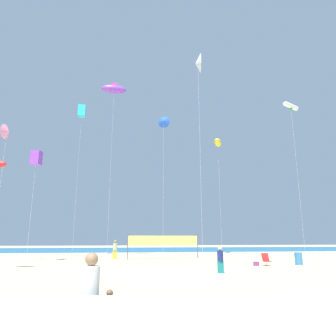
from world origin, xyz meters
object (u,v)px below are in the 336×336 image
Objects in this scene: kite_cyan_box at (82,111)px; kite_white_delta at (198,64)px; toddler_figure at (109,310)px; trash_barrel at (299,259)px; beachgoer_navy_shirt at (220,259)px; folding_beach_chair at (266,259)px; kite_white_tube at (291,107)px; mother_figure at (90,290)px; kite_yellow_inflatable at (218,143)px; kite_blue_delta at (163,122)px; kite_pink_delta at (7,132)px; beach_handbag at (256,264)px; kite_violet_inflatable at (114,89)px; volleyball_net at (164,241)px; kite_violet_box at (36,158)px; beachgoer_sage_shirt at (115,249)px.

kite_white_delta is at bearing -46.33° from kite_cyan_box.
toddler_figure is 20.00m from trash_barrel.
beachgoer_navy_shirt is at bearing 80.73° from toddler_figure.
folding_beach_chair is 0.06× the size of kite_white_tube.
mother_figure is 0.12× the size of kite_yellow_inflatable.
kite_cyan_box is (-16.36, -1.66, 2.61)m from kite_yellow_inflatable.
kite_blue_delta is 14.56m from kite_pink_delta.
beach_handbag is at bearing -173.50° from trash_barrel.
kite_yellow_inflatable reaches higher than trash_barrel.
kite_pink_delta is 17.08m from kite_white_delta.
kite_blue_delta is at bearing 97.30° from folding_beach_chair.
kite_pink_delta is 0.61× the size of kite_violet_inflatable.
volleyball_net is 18.96× the size of beach_handbag.
folding_beach_chair is at bearing -36.79° from kite_violet_inflatable.
beachgoer_navy_shirt is at bearing -31.64° from kite_violet_box.
kite_cyan_box is 22.45m from kite_white_tube.
beachgoer_navy_shirt is 0.08× the size of kite_violet_inflatable.
kite_white_tube is at bearing 31.65° from beach_handbag.
kite_violet_box is 0.49× the size of kite_violet_inflatable.
toddler_figure is 28.03m from kite_white_tube.
trash_barrel is at bearing -127.49° from kite_white_tube.
kite_blue_delta is 8.34m from kite_white_delta.
kite_pink_delta is at bearing 45.72° from beachgoer_navy_shirt.
kite_pink_delta reaches higher than beachgoer_navy_shirt.
beachgoer_navy_shirt is 0.16× the size of kite_violet_box.
toddler_figure is 0.06× the size of kite_white_tube.
beachgoer_sage_shirt is 18.58m from kite_white_delta.
kite_pink_delta reaches higher than beach_handbag.
kite_white_delta reaches higher than kite_violet_box.
kite_yellow_inflatable reaches higher than beachgoer_sage_shirt.
beachgoer_navy_shirt is 1.67× the size of trash_barrel.
kite_white_delta reaches higher than kite_white_tube.
volleyball_net is 14.10m from kite_violet_box.
folding_beach_chair is 2.35× the size of beach_handbag.
kite_pink_delta is (-9.24, -4.76, 9.87)m from beachgoer_sage_shirt.
kite_white_tube is (16.74, -4.75, 13.60)m from beachgoer_sage_shirt.
toddler_figure reaches higher than folding_beach_chair.
kite_cyan_box is (-5.05, 25.82, 15.15)m from mother_figure.
kite_cyan_box is 1.13× the size of kite_white_tube.
folding_beach_chair is 15.49m from kite_white_tube.
toddler_figure is 0.51× the size of beachgoer_sage_shirt.
kite_pink_delta reaches higher than beachgoer_sage_shirt.
kite_white_tube is at bearing 0.02° from kite_pink_delta.
beachgoer_sage_shirt is 0.15× the size of kite_pink_delta.
kite_pink_delta is (-19.85, 3.77, 10.66)m from beach_handbag.
kite_white_delta is (-5.38, -13.16, 2.37)m from kite_yellow_inflatable.
toddler_figure is 0.13× the size of volleyball_net.
kite_pink_delta is (-15.98, 7.82, 10.00)m from beachgoer_navy_shirt.
kite_pink_delta is at bearing 6.77° from beachgoer_sage_shirt.
beach_handbag is at bearing -36.19° from kite_cyan_box.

